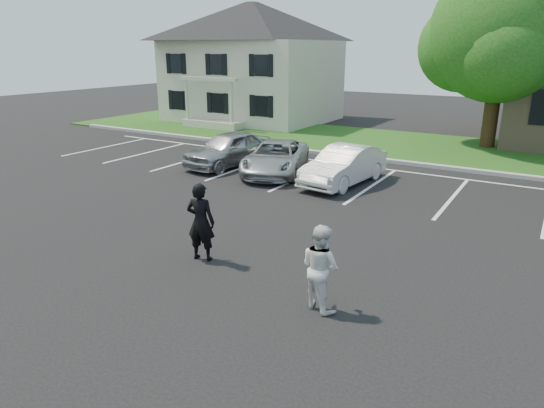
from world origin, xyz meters
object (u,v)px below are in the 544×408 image
at_px(tree, 504,35).
at_px(man_black_suit, 201,222).
at_px(car_silver_minivan, 276,157).
at_px(car_silver_west, 229,149).
at_px(house, 253,62).
at_px(car_white_sedan, 344,166).
at_px(man_white_shirt, 320,267).

bearing_deg(tree, man_black_suit, -101.81).
distance_m(man_black_suit, car_silver_minivan, 8.46).
bearing_deg(car_silver_west, car_silver_minivan, 5.04).
distance_m(tree, man_black_suit, 18.87).
height_order(house, car_white_sedan, house).
distance_m(man_black_suit, man_white_shirt, 3.40).
xyz_separation_m(house, tree, (15.53, -2.18, 1.52)).
bearing_deg(tree, car_silver_minivan, -123.11).
bearing_deg(man_black_suit, car_white_sedan, -105.20).
distance_m(car_silver_west, car_silver_minivan, 2.35).
xyz_separation_m(house, car_white_sedan, (11.98, -12.22, -3.15)).
distance_m(tree, car_white_sedan, 11.63).
bearing_deg(man_black_suit, house, -73.41).
height_order(tree, car_silver_west, tree).
bearing_deg(house, tree, -7.98).
distance_m(house, man_white_shirt, 25.83).
height_order(man_black_suit, man_white_shirt, man_black_suit).
bearing_deg(car_silver_west, man_white_shirt, -38.78).
distance_m(man_white_shirt, car_white_sedan, 9.07).
relative_size(man_white_shirt, car_silver_minivan, 0.37).
xyz_separation_m(tree, car_silver_west, (-8.84, -9.88, -4.63)).
distance_m(house, car_silver_west, 14.13).
relative_size(man_white_shirt, car_white_sedan, 0.41).
height_order(house, car_silver_minivan, house).
height_order(tree, car_white_sedan, tree).
distance_m(tree, car_silver_minivan, 12.79).
height_order(car_silver_west, car_silver_minivan, car_silver_west).
xyz_separation_m(man_black_suit, car_white_sedan, (0.20, 7.91, -0.25)).
bearing_deg(house, car_silver_minivan, -53.33).
distance_m(man_black_suit, car_white_sedan, 7.92).
relative_size(tree, man_white_shirt, 5.23).
bearing_deg(car_silver_west, man_black_suit, -50.78).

